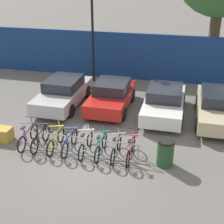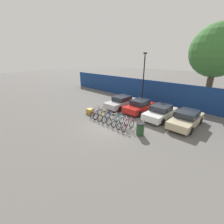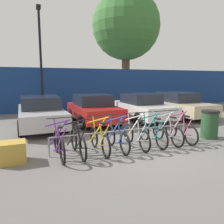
{
  "view_description": "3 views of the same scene",
  "coord_description": "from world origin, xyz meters",
  "px_view_note": "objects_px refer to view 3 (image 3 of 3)",
  "views": [
    {
      "loc": [
        3.26,
        -9.16,
        6.58
      ],
      "look_at": [
        0.65,
        1.53,
        1.37
      ],
      "focal_mm": 50.0,
      "sensor_mm": 36.0,
      "label": 1
    },
    {
      "loc": [
        8.6,
        -8.72,
        5.92
      ],
      "look_at": [
        -0.92,
        1.19,
        0.77
      ],
      "focal_mm": 24.0,
      "sensor_mm": 36.0,
      "label": 2
    },
    {
      "loc": [
        -3.45,
        -5.38,
        2.16
      ],
      "look_at": [
        -0.36,
        2.0,
        0.95
      ],
      "focal_mm": 35.0,
      "sensor_mm": 36.0,
      "label": 3
    }
  ],
  "objects_px": {
    "lamp_post": "(41,56)",
    "cargo_crate": "(12,152)",
    "car_white": "(142,107)",
    "bicycle_yellow": "(100,140)",
    "bicycle_silver": "(167,132)",
    "car_red": "(93,109)",
    "bicycle_blue": "(117,138)",
    "bicycle_teal": "(152,134)",
    "car_beige": "(178,105)",
    "bicycle_pink": "(180,131)",
    "bicycle_purple": "(59,144)",
    "car_silver": "(41,112)",
    "tree_behind_hoarding": "(126,26)",
    "bicycle_white": "(136,136)",
    "trash_bin": "(210,124)",
    "bike_rack": "(125,132)",
    "bicycle_black": "(78,142)"
  },
  "relations": [
    {
      "from": "bicycle_silver",
      "to": "bicycle_pink",
      "type": "relative_size",
      "value": 1.0
    },
    {
      "from": "bicycle_purple",
      "to": "cargo_crate",
      "type": "height_order",
      "value": "bicycle_purple"
    },
    {
      "from": "bike_rack",
      "to": "cargo_crate",
      "type": "xyz_separation_m",
      "value": [
        -3.28,
        -0.03,
        -0.22
      ]
    },
    {
      "from": "bicycle_teal",
      "to": "bicycle_white",
      "type": "bearing_deg",
      "value": -177.78
    },
    {
      "from": "trash_bin",
      "to": "cargo_crate",
      "type": "distance_m",
      "value": 6.63
    },
    {
      "from": "bicycle_silver",
      "to": "car_red",
      "type": "height_order",
      "value": "car_red"
    },
    {
      "from": "bicycle_black",
      "to": "car_silver",
      "type": "height_order",
      "value": "car_silver"
    },
    {
      "from": "bicycle_teal",
      "to": "tree_behind_hoarding",
      "type": "xyz_separation_m",
      "value": [
        4.32,
        10.77,
        6.03
      ]
    },
    {
      "from": "bicycle_yellow",
      "to": "bicycle_silver",
      "type": "distance_m",
      "value": 2.42
    },
    {
      "from": "bicycle_yellow",
      "to": "bicycle_teal",
      "type": "height_order",
      "value": "same"
    },
    {
      "from": "bike_rack",
      "to": "car_red",
      "type": "relative_size",
      "value": 1.19
    },
    {
      "from": "bike_rack",
      "to": "bicycle_silver",
      "type": "bearing_deg",
      "value": -5.57
    },
    {
      "from": "bicycle_blue",
      "to": "car_white",
      "type": "xyz_separation_m",
      "value": [
        3.24,
        4.1,
        0.31
      ]
    },
    {
      "from": "car_beige",
      "to": "cargo_crate",
      "type": "bearing_deg",
      "value": -154.88
    },
    {
      "from": "lamp_post",
      "to": "cargo_crate",
      "type": "xyz_separation_m",
      "value": [
        -1.53,
        -7.85,
        -3.25
      ]
    },
    {
      "from": "bicycle_pink",
      "to": "lamp_post",
      "type": "distance_m",
      "value": 9.39
    },
    {
      "from": "bicycle_yellow",
      "to": "tree_behind_hoarding",
      "type": "relative_size",
      "value": 0.19
    },
    {
      "from": "car_white",
      "to": "bicycle_yellow",
      "type": "bearing_deg",
      "value": -132.98
    },
    {
      "from": "bicycle_silver",
      "to": "bicycle_blue",
      "type": "bearing_deg",
      "value": 178.82
    },
    {
      "from": "car_red",
      "to": "bicycle_yellow",
      "type": "bearing_deg",
      "value": -105.56
    },
    {
      "from": "bicycle_yellow",
      "to": "bicycle_pink",
      "type": "bearing_deg",
      "value": -1.56
    },
    {
      "from": "car_silver",
      "to": "bicycle_teal",
      "type": "bearing_deg",
      "value": -52.92
    },
    {
      "from": "bicycle_yellow",
      "to": "tree_behind_hoarding",
      "type": "height_order",
      "value": "tree_behind_hoarding"
    },
    {
      "from": "car_beige",
      "to": "trash_bin",
      "type": "height_order",
      "value": "car_beige"
    },
    {
      "from": "bike_rack",
      "to": "bicycle_yellow",
      "type": "relative_size",
      "value": 2.75
    },
    {
      "from": "car_beige",
      "to": "tree_behind_hoarding",
      "type": "distance_m",
      "value": 8.73
    },
    {
      "from": "bicycle_teal",
      "to": "bicycle_pink",
      "type": "relative_size",
      "value": 1.0
    },
    {
      "from": "car_silver",
      "to": "tree_behind_hoarding",
      "type": "relative_size",
      "value": 0.48
    },
    {
      "from": "bicycle_yellow",
      "to": "car_silver",
      "type": "height_order",
      "value": "car_silver"
    },
    {
      "from": "bicycle_pink",
      "to": "car_beige",
      "type": "relative_size",
      "value": 0.38
    },
    {
      "from": "car_silver",
      "to": "lamp_post",
      "type": "relative_size",
      "value": 0.69
    },
    {
      "from": "car_silver",
      "to": "tree_behind_hoarding",
      "type": "xyz_separation_m",
      "value": [
        7.45,
        6.63,
        5.71
      ]
    },
    {
      "from": "cargo_crate",
      "to": "car_white",
      "type": "bearing_deg",
      "value": 32.7
    },
    {
      "from": "bicycle_teal",
      "to": "cargo_crate",
      "type": "xyz_separation_m",
      "value": [
        -4.21,
        0.12,
        -0.1
      ]
    },
    {
      "from": "car_beige",
      "to": "lamp_post",
      "type": "relative_size",
      "value": 0.71
    },
    {
      "from": "bicycle_pink",
      "to": "lamp_post",
      "type": "height_order",
      "value": "lamp_post"
    },
    {
      "from": "lamp_post",
      "to": "car_silver",
      "type": "bearing_deg",
      "value": -96.7
    },
    {
      "from": "bicycle_blue",
      "to": "bicycle_silver",
      "type": "relative_size",
      "value": 1.0
    },
    {
      "from": "bicycle_silver",
      "to": "car_beige",
      "type": "bearing_deg",
      "value": 46.18
    },
    {
      "from": "bicycle_white",
      "to": "bicycle_silver",
      "type": "height_order",
      "value": "same"
    },
    {
      "from": "bicycle_teal",
      "to": "car_beige",
      "type": "height_order",
      "value": "car_beige"
    },
    {
      "from": "bicycle_teal",
      "to": "tree_behind_hoarding",
      "type": "distance_m",
      "value": 13.08
    },
    {
      "from": "bicycle_purple",
      "to": "bicycle_blue",
      "type": "bearing_deg",
      "value": 1.66
    },
    {
      "from": "bicycle_pink",
      "to": "car_silver",
      "type": "xyz_separation_m",
      "value": [
        -4.28,
        4.15,
        0.31
      ]
    },
    {
      "from": "bicycle_teal",
      "to": "car_white",
      "type": "distance_m",
      "value": 4.57
    },
    {
      "from": "bike_rack",
      "to": "car_red",
      "type": "xyz_separation_m",
      "value": [
        0.3,
        4.14,
        0.19
      ]
    },
    {
      "from": "car_white",
      "to": "bicycle_purple",
      "type": "bearing_deg",
      "value": -140.68
    },
    {
      "from": "bicycle_silver",
      "to": "cargo_crate",
      "type": "height_order",
      "value": "bicycle_silver"
    },
    {
      "from": "car_white",
      "to": "bicycle_blue",
      "type": "bearing_deg",
      "value": -128.34
    },
    {
      "from": "bicycle_silver",
      "to": "tree_behind_hoarding",
      "type": "relative_size",
      "value": 0.19
    }
  ]
}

